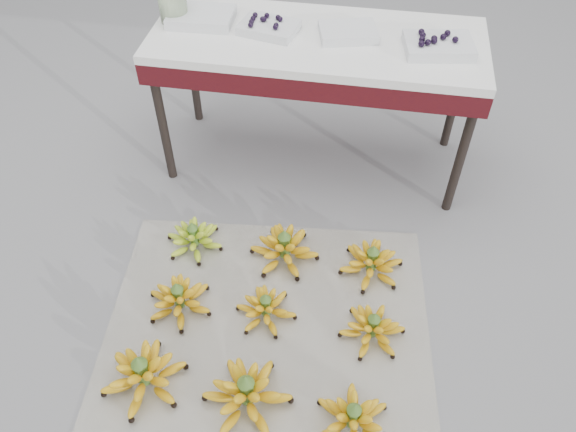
% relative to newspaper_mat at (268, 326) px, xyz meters
% --- Properties ---
extents(ground, '(60.00, 60.00, 0.00)m').
position_rel_newspaper_mat_xyz_m(ground, '(-0.02, 0.02, -0.00)').
color(ground, slate).
rests_on(ground, ground).
extents(newspaper_mat, '(1.35, 1.17, 0.01)m').
position_rel_newspaper_mat_xyz_m(newspaper_mat, '(0.00, 0.00, 0.00)').
color(newspaper_mat, white).
rests_on(newspaper_mat, ground).
extents(bunch_front_left, '(0.36, 0.36, 0.18)m').
position_rel_newspaper_mat_xyz_m(bunch_front_left, '(-0.39, -0.31, 0.07)').
color(bunch_front_left, yellow).
rests_on(bunch_front_left, newspaper_mat).
extents(bunch_front_center, '(0.36, 0.36, 0.19)m').
position_rel_newspaper_mat_xyz_m(bunch_front_center, '(-0.01, -0.32, 0.07)').
color(bunch_front_center, yellow).
rests_on(bunch_front_center, newspaper_mat).
extents(bunch_front_right, '(0.31, 0.31, 0.16)m').
position_rel_newspaper_mat_xyz_m(bunch_front_right, '(0.36, -0.34, 0.06)').
color(bunch_front_right, yellow).
rests_on(bunch_front_right, newspaper_mat).
extents(bunch_mid_left, '(0.33, 0.33, 0.16)m').
position_rel_newspaper_mat_xyz_m(bunch_mid_left, '(-0.36, 0.03, 0.06)').
color(bunch_mid_left, yellow).
rests_on(bunch_mid_left, newspaper_mat).
extents(bunch_mid_center, '(0.30, 0.30, 0.14)m').
position_rel_newspaper_mat_xyz_m(bunch_mid_center, '(-0.02, 0.05, 0.05)').
color(bunch_mid_center, yellow).
rests_on(bunch_mid_center, newspaper_mat).
extents(bunch_mid_right, '(0.27, 0.27, 0.15)m').
position_rel_newspaper_mat_xyz_m(bunch_mid_right, '(0.40, 0.02, 0.05)').
color(bunch_mid_right, yellow).
rests_on(bunch_mid_right, newspaper_mat).
extents(bunch_back_left, '(0.33, 0.33, 0.15)m').
position_rel_newspaper_mat_xyz_m(bunch_back_left, '(-0.39, 0.35, 0.05)').
color(bunch_back_left, '#97BA26').
rests_on(bunch_back_left, newspaper_mat).
extents(bunch_back_center, '(0.34, 0.34, 0.18)m').
position_rel_newspaper_mat_xyz_m(bunch_back_center, '(0.00, 0.35, 0.06)').
color(bunch_back_center, yellow).
rests_on(bunch_back_center, newspaper_mat).
extents(bunch_back_right, '(0.28, 0.28, 0.16)m').
position_rel_newspaper_mat_xyz_m(bunch_back_right, '(0.38, 0.34, 0.06)').
color(bunch_back_right, yellow).
rests_on(bunch_back_right, newspaper_mat).
extents(vendor_table, '(1.43, 0.57, 0.69)m').
position_rel_newspaper_mat_xyz_m(vendor_table, '(0.03, 1.02, 0.61)').
color(vendor_table, black).
rests_on(vendor_table, ground).
extents(tray_far_left, '(0.29, 0.21, 0.04)m').
position_rel_newspaper_mat_xyz_m(tray_far_left, '(-0.48, 1.05, 0.71)').
color(tray_far_left, silver).
rests_on(tray_far_left, vendor_table).
extents(tray_left, '(0.27, 0.22, 0.06)m').
position_rel_newspaper_mat_xyz_m(tray_left, '(-0.18, 1.02, 0.71)').
color(tray_left, silver).
rests_on(tray_left, vendor_table).
extents(tray_right, '(0.27, 0.22, 0.04)m').
position_rel_newspaper_mat_xyz_m(tray_right, '(0.16, 1.04, 0.70)').
color(tray_right, silver).
rests_on(tray_right, vendor_table).
extents(tray_far_right, '(0.30, 0.24, 0.07)m').
position_rel_newspaper_mat_xyz_m(tray_far_right, '(0.53, 0.98, 0.71)').
color(tray_far_right, silver).
rests_on(tray_far_right, vendor_table).
extents(glass_jar, '(0.16, 0.16, 0.15)m').
position_rel_newspaper_mat_xyz_m(glass_jar, '(-0.60, 1.05, 0.76)').
color(glass_jar, beige).
rests_on(glass_jar, vendor_table).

